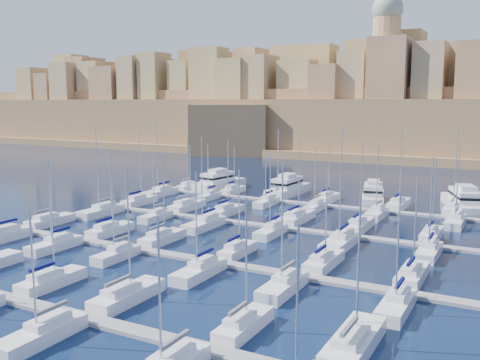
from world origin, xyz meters
The scene contains 50 objects.
ground centered at (0.00, 0.00, 0.00)m, with size 600.00×600.00×0.00m, color black.
pontoon_near centered at (0.00, -34.00, 0.20)m, with size 84.00×2.00×0.40m, color slate.
pontoon_mid_near centered at (0.00, -12.00, 0.20)m, with size 84.00×2.00×0.40m, color slate.
pontoon_mid_far centered at (0.00, 10.00, 0.20)m, with size 84.00×2.00×0.40m, color slate.
pontoon_far centered at (0.00, 32.00, 0.20)m, with size 84.00×2.00×0.40m, color slate.
sailboat_2 centered at (-12.29, -28.73, 0.75)m, with size 2.63×8.76×15.22m.
sailboat_3 centered at (-1.38, -28.26, 0.76)m, with size 2.91×9.72×14.98m.
sailboat_4 centered at (13.23, -29.02, 0.73)m, with size 2.45×8.18×13.06m.
sailboat_5 centered at (23.39, -27.85, 0.76)m, with size 3.17×10.56×14.32m.
sailboat_9 centered at (-1.78, -39.38, 0.73)m, with size 2.70×8.99×12.42m.
sailboat_12 centered at (-36.94, -6.49, 0.74)m, with size 2.77×9.25×13.76m.
sailboat_13 centered at (-23.12, -6.66, 0.74)m, with size 2.67×8.90×13.60m.
sailboat_14 centered at (-12.70, -6.62, 0.74)m, with size 2.70×8.99×14.12m.
sailboat_15 centered at (0.70, -7.21, 0.72)m, with size 2.34×7.78×12.32m.
sailboat_16 centered at (13.14, -6.53, 0.74)m, with size 2.75×9.18×13.21m.
sailboat_17 centered at (24.32, -6.58, 0.73)m, with size 2.72×9.07×12.87m.
sailboat_19 centered at (-24.03, -17.32, 0.74)m, with size 2.66×8.86×13.37m.
sailboat_20 centered at (-12.84, -16.78, 0.72)m, with size 2.33×7.77×12.78m.
sailboat_21 centered at (0.97, -17.49, 0.74)m, with size 2.76×9.21×13.38m.
sailboat_22 centered at (12.25, -17.53, 0.76)m, with size 2.79×9.29×15.18m.
sailboat_23 centered at (24.77, -17.28, 0.73)m, with size 2.64×8.79×12.93m.
sailboat_24 centered at (-34.96, 15.46, 0.76)m, with size 2.74×9.14×15.84m.
sailboat_25 centered at (-23.29, 15.79, 0.76)m, with size 2.95×9.83×14.75m.
sailboat_26 centered at (-13.98, 15.48, 0.75)m, with size 2.75×9.18×14.24m.
sailboat_27 centered at (0.09, 16.20, 0.77)m, with size 3.20×10.66×15.13m.
sailboat_28 centered at (11.50, 15.70, 0.75)m, with size 2.89×9.65×14.82m.
sailboat_29 centered at (23.19, 15.17, 0.73)m, with size 2.57×8.56×12.82m.
sailboat_30 centered at (-34.72, 3.91, 0.78)m, with size 3.13×10.44×16.93m.
sailboat_31 centered at (-22.87, 5.22, 0.72)m, with size 2.33×7.77×12.48m.
sailboat_32 centered at (-11.85, 4.09, 0.77)m, with size 3.02×10.07×15.88m.
sailboat_33 centered at (0.26, 4.92, 0.74)m, with size 2.51×8.37×13.58m.
sailboat_34 centered at (12.10, 3.75, 0.79)m, with size 3.23×10.75×17.81m.
sailboat_35 centered at (24.48, 4.79, 0.74)m, with size 2.59×8.64×14.39m.
sailboat_36 centered at (-36.72, 36.77, 0.71)m, with size 2.32×7.73×11.13m.
sailboat_37 centered at (-24.48, 36.95, 0.71)m, with size 2.43×8.11×11.28m.
sailboat_38 centered at (-13.49, 37.31, 0.76)m, with size 2.65×8.84×15.43m.
sailboat_39 centered at (-1.57, 37.52, 0.74)m, with size 2.78×9.28×12.95m.
sailboat_40 centered at (13.31, 37.92, 0.77)m, with size 3.03×10.09×16.02m.
sailboat_41 centered at (23.68, 37.78, 0.77)m, with size 2.94×9.80×16.56m.
sailboat_42 centered at (-37.37, 25.85, 0.78)m, with size 3.16×10.54×17.06m.
sailboat_43 centered at (-25.21, 27.44, 0.72)m, with size 2.19×7.31×12.58m.
sailboat_44 centered at (-11.11, 27.06, 0.71)m, with size 2.43×8.10×11.64m.
sailboat_45 centered at (-0.52, 27.11, 0.72)m, with size 2.40×7.99×12.47m.
sailboat_46 centered at (11.75, 26.61, 0.74)m, with size 2.70×9.01×13.68m.
sailboat_47 centered at (25.44, 26.40, 0.75)m, with size 2.83×9.43×14.14m.
motor_yacht_a centered at (-30.78, 41.09, 1.73)m, with size 6.90×16.30×5.25m.
motor_yacht_b centered at (-12.35, 41.04, 1.73)m, with size 5.21×15.84×5.25m.
motor_yacht_c centered at (7.45, 40.51, 1.73)m, with size 7.64×15.19×5.25m.
motor_yacht_d centered at (25.35, 42.21, 1.73)m, with size 11.07×18.87×5.25m.
fortified_city centered at (-0.19, 155.26, 14.74)m, with size 460.00×108.95×59.52m.
Camera 1 is at (35.38, -70.89, 21.49)m, focal length 40.00 mm.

